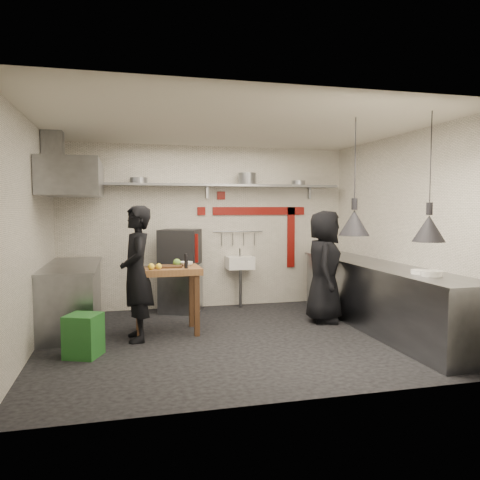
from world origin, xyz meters
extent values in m
plane|color=black|center=(0.00, 0.00, 0.00)|extent=(5.00, 5.00, 0.00)
plane|color=beige|center=(0.00, 0.00, 2.80)|extent=(5.00, 5.00, 0.00)
cube|color=silver|center=(0.00, 2.10, 1.40)|extent=(5.00, 0.04, 2.80)
cube|color=silver|center=(0.00, -2.10, 1.40)|extent=(5.00, 0.04, 2.80)
cube|color=silver|center=(-2.50, 0.00, 1.40)|extent=(0.04, 4.20, 2.80)
cube|color=silver|center=(2.50, 0.00, 1.40)|extent=(0.04, 4.20, 2.80)
cube|color=maroon|center=(0.95, 2.08, 1.68)|extent=(1.70, 0.02, 0.14)
cube|color=maroon|center=(1.55, 2.08, 1.20)|extent=(0.14, 0.02, 1.10)
cube|color=maroon|center=(0.25, 2.08, 1.95)|extent=(0.14, 0.02, 0.14)
cube|color=maroon|center=(-0.10, 2.08, 1.68)|extent=(0.14, 0.02, 0.14)
cube|color=slate|center=(0.00, 1.92, 2.12)|extent=(4.60, 0.34, 0.04)
cube|color=slate|center=(-1.90, 2.07, 2.02)|extent=(0.04, 0.06, 0.24)
cube|color=slate|center=(0.00, 2.07, 2.02)|extent=(0.04, 0.06, 0.24)
cube|color=slate|center=(1.90, 2.07, 2.02)|extent=(0.04, 0.06, 0.24)
cylinder|color=slate|center=(-1.16, 1.92, 2.19)|extent=(0.37, 0.37, 0.09)
cylinder|color=slate|center=(-1.20, 1.92, 2.18)|extent=(0.29, 0.29, 0.07)
cylinder|color=slate|center=(0.68, 1.92, 2.24)|extent=(0.40, 0.40, 0.20)
cylinder|color=slate|center=(1.63, 1.92, 2.18)|extent=(0.30, 0.30, 0.08)
cube|color=slate|center=(-0.51, 1.77, 0.40)|extent=(0.79, 0.76, 0.80)
cube|color=black|center=(-0.51, 1.76, 1.09)|extent=(0.79, 0.76, 0.58)
cube|color=maroon|center=(-0.48, 1.52, 1.09)|extent=(0.44, 0.20, 0.46)
cube|color=black|center=(-0.52, 1.47, 1.09)|extent=(0.36, 0.16, 0.34)
cube|color=white|center=(0.55, 1.92, 0.78)|extent=(0.46, 0.34, 0.22)
cylinder|color=slate|center=(0.55, 1.92, 0.96)|extent=(0.03, 0.03, 0.14)
cylinder|color=slate|center=(0.55, 1.88, 0.34)|extent=(0.06, 0.06, 0.66)
cylinder|color=slate|center=(0.55, 2.06, 1.32)|extent=(0.90, 0.02, 0.02)
cube|color=slate|center=(2.15, 0.00, 0.45)|extent=(0.70, 3.80, 0.90)
cube|color=slate|center=(2.15, 0.00, 0.92)|extent=(0.76, 3.90, 0.03)
cylinder|color=white|center=(2.12, -1.18, 0.96)|extent=(0.28, 0.28, 0.07)
cylinder|color=white|center=(2.10, -0.97, 0.96)|extent=(0.26, 0.26, 0.05)
cube|color=slate|center=(-2.15, 1.05, 0.45)|extent=(0.70, 1.90, 0.90)
cube|color=slate|center=(-2.15, 1.05, 0.92)|extent=(0.76, 2.00, 0.03)
cube|color=slate|center=(-2.10, 1.05, 2.15)|extent=(0.78, 1.60, 0.50)
cube|color=slate|center=(-2.35, 1.05, 2.55)|extent=(0.28, 0.28, 0.50)
cube|color=#1F5D21|center=(-1.89, -0.31, 0.25)|extent=(0.48, 0.48, 0.50)
cube|color=#4B2E1B|center=(-0.83, 0.49, 0.93)|extent=(0.40, 0.30, 0.02)
cylinder|color=black|center=(-0.60, 0.31, 1.02)|extent=(0.06, 0.06, 0.20)
sphere|color=yellow|center=(-1.07, 0.30, 0.96)|extent=(0.11, 0.11, 0.09)
sphere|color=yellow|center=(-0.97, 0.31, 0.96)|extent=(0.10, 0.10, 0.08)
sphere|color=#5F9635|center=(-0.70, 0.58, 0.97)|extent=(0.14, 0.14, 0.11)
cube|color=slate|center=(-1.12, 0.56, 0.94)|extent=(0.17, 0.12, 0.03)
imported|color=white|center=(-0.56, 0.59, 0.95)|extent=(0.25, 0.25, 0.06)
imported|color=black|center=(-1.26, 0.24, 0.88)|extent=(0.47, 0.68, 1.77)
imported|color=black|center=(1.54, 0.59, 0.85)|extent=(0.82, 0.97, 1.70)
camera|label=1|loc=(-1.40, -5.96, 1.74)|focal=35.00mm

